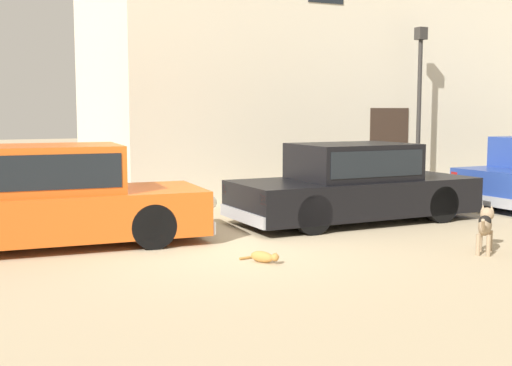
{
  "coord_description": "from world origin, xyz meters",
  "views": [
    {
      "loc": [
        -3.69,
        -9.23,
        2.05
      ],
      "look_at": [
        0.7,
        0.2,
        0.9
      ],
      "focal_mm": 46.36,
      "sensor_mm": 36.0,
      "label": 1
    }
  ],
  "objects": [
    {
      "name": "stray_cat",
      "position": [
        0.09,
        -1.34,
        0.08
      ],
      "size": [
        0.39,
        0.53,
        0.16
      ],
      "rotation": [
        0.0,
        0.0,
        5.21
      ],
      "color": "#B77F3D",
      "rests_on": "ground_plane"
    },
    {
      "name": "street_lamp",
      "position": [
        6.25,
        3.14,
        2.51
      ],
      "size": [
        0.22,
        0.22,
        3.94
      ],
      "color": "#2D2B28",
      "rests_on": "ground_plane"
    },
    {
      "name": "apartment_block",
      "position": [
        8.58,
        6.71,
        3.68
      ],
      "size": [
        17.97,
        5.9,
        7.37
      ],
      "color": "beige",
      "rests_on": "ground_plane"
    },
    {
      "name": "parked_sedan_nearest",
      "position": [
        -2.31,
        1.0,
        0.75
      ],
      "size": [
        4.75,
        2.02,
        1.53
      ],
      "rotation": [
        0.0,
        0.0,
        -0.07
      ],
      "color": "#D15619",
      "rests_on": "ground_plane"
    },
    {
      "name": "ground_plane",
      "position": [
        0.0,
        0.0,
        0.0
      ],
      "size": [
        80.0,
        80.0,
        0.0
      ],
      "primitive_type": "plane",
      "color": "tan"
    },
    {
      "name": "parked_sedan_second",
      "position": [
        3.04,
        0.95,
        0.71
      ],
      "size": [
        4.72,
        1.86,
        1.44
      ],
      "rotation": [
        0.0,
        0.0,
        0.02
      ],
      "color": "black",
      "rests_on": "ground_plane"
    },
    {
      "name": "stray_dog_spotted",
      "position": [
        3.27,
        -2.12,
        0.42
      ],
      "size": [
        0.78,
        0.71,
        0.65
      ],
      "rotation": [
        0.0,
        0.0,
        0.73
      ],
      "color": "#997F60",
      "rests_on": "ground_plane"
    }
  ]
}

